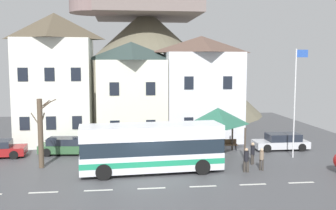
# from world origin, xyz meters

# --- Properties ---
(ground_plane) EXTENTS (40.00, 60.00, 0.07)m
(ground_plane) POSITION_xyz_m (0.00, -0.00, -0.03)
(ground_plane) COLOR #494A4D
(townhouse_00) EXTENTS (6.31, 6.05, 11.50)m
(townhouse_00) POSITION_xyz_m (-7.41, 11.99, 5.75)
(townhouse_00) COLOR silver
(townhouse_00) RESTS_ON ground_plane
(townhouse_01) EXTENTS (6.06, 6.38, 9.05)m
(townhouse_01) POSITION_xyz_m (-0.69, 12.16, 4.52)
(townhouse_01) COLOR silver
(townhouse_01) RESTS_ON ground_plane
(townhouse_02) EXTENTS (6.76, 6.15, 9.61)m
(townhouse_02) POSITION_xyz_m (5.79, 12.04, 4.80)
(townhouse_02) COLOR silver
(townhouse_02) RESTS_ON ground_plane
(hilltop_castle) EXTENTS (32.52, 32.52, 20.56)m
(hilltop_castle) POSITION_xyz_m (1.91, 32.19, 8.18)
(hilltop_castle) COLOR #66614D
(hilltop_castle) RESTS_ON ground_plane
(transit_bus) EXTENTS (9.39, 3.16, 3.15)m
(transit_bus) POSITION_xyz_m (0.26, 1.12, 1.59)
(transit_bus) COLOR silver
(transit_bus) RESTS_ON ground_plane
(bus_shelter) EXTENTS (3.60, 3.60, 3.71)m
(bus_shelter) POSITION_xyz_m (5.72, 5.23, 3.04)
(bus_shelter) COLOR #473D33
(bus_shelter) RESTS_ON ground_plane
(parked_car_01) EXTENTS (4.44, 1.97, 1.34)m
(parked_car_01) POSITION_xyz_m (11.47, 6.62, 0.65)
(parked_car_01) COLOR silver
(parked_car_01) RESTS_ON ground_plane
(parked_car_02) EXTENTS (3.86, 1.94, 1.35)m
(parked_car_02) POSITION_xyz_m (4.05, 7.37, 0.66)
(parked_car_02) COLOR maroon
(parked_car_02) RESTS_ON ground_plane
(parked_car_03) EXTENTS (4.41, 2.21, 1.30)m
(parked_car_03) POSITION_xyz_m (-5.94, 7.04, 0.64)
(parked_car_03) COLOR #305835
(parked_car_03) RESTS_ON ground_plane
(pedestrian_00) EXTENTS (0.29, 0.29, 1.51)m
(pedestrian_00) POSITION_xyz_m (7.58, 0.66, 0.86)
(pedestrian_00) COLOR #38332D
(pedestrian_00) RESTS_ON ground_plane
(pedestrian_01) EXTENTS (0.28, 0.28, 1.57)m
(pedestrian_01) POSITION_xyz_m (7.50, 2.25, 0.84)
(pedestrian_01) COLOR #38332D
(pedestrian_01) RESTS_ON ground_plane
(pedestrian_02) EXTENTS (0.36, 0.31, 1.61)m
(pedestrian_02) POSITION_xyz_m (6.43, 0.39, 0.83)
(pedestrian_02) COLOR #38332D
(pedestrian_02) RESTS_ON ground_plane
(public_bench) EXTENTS (1.73, 0.48, 0.87)m
(public_bench) POSITION_xyz_m (6.91, 6.93, 0.48)
(public_bench) COLOR brown
(public_bench) RESTS_ON ground_plane
(flagpole) EXTENTS (0.95, 0.10, 8.17)m
(flagpole) POSITION_xyz_m (11.29, 3.83, 4.67)
(flagpole) COLOR silver
(flagpole) RESTS_ON ground_plane
(bare_tree_01) EXTENTS (1.75, 1.52, 4.73)m
(bare_tree_01) POSITION_xyz_m (-7.11, 3.15, 2.46)
(bare_tree_01) COLOR brown
(bare_tree_01) RESTS_ON ground_plane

